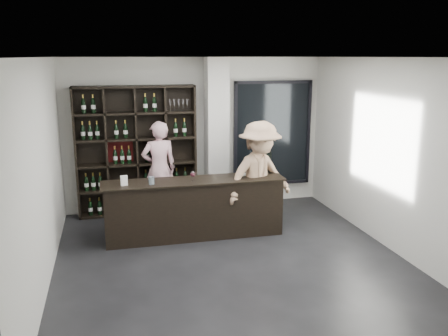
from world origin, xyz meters
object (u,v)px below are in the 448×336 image
object	(u,v)px
tasting_counter	(195,208)
customer	(259,178)
taster_pink	(159,169)
wine_shelf	(137,151)
taster_black	(256,172)

from	to	relation	value
tasting_counter	customer	bearing A→B (deg)	-2.34
taster_pink	customer	xyz separation A→B (m)	(1.52, -1.31, 0.06)
customer	wine_shelf	bearing A→B (deg)	121.66
tasting_counter	taster_pink	xyz separation A→B (m)	(-0.43, 1.26, 0.40)
tasting_counter	customer	distance (m)	1.18
taster_pink	customer	size ratio (longest dim) A/B	0.94
tasting_counter	taster_pink	size ratio (longest dim) A/B	1.66
tasting_counter	taster_black	size ratio (longest dim) A/B	1.76
wine_shelf	taster_pink	xyz separation A→B (m)	(0.38, -0.20, -0.31)
wine_shelf	taster_black	bearing A→B (deg)	-18.80
taster_pink	taster_black	size ratio (longest dim) A/B	1.06
taster_pink	tasting_counter	bearing A→B (deg)	102.65
taster_black	taster_pink	bearing A→B (deg)	-28.98
wine_shelf	taster_pink	bearing A→B (deg)	-27.85
taster_black	customer	xyz separation A→B (m)	(-0.20, -0.80, 0.11)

